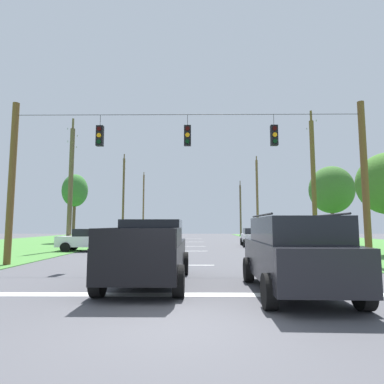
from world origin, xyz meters
The scene contains 20 objects.
ground_plane centered at (0.00, 0.00, 0.00)m, with size 120.00×120.00×0.00m, color #47474C.
stop_bar_stripe centered at (0.00, 2.30, 0.00)m, with size 13.94×0.45×0.01m, color white.
lane_dash_0 centered at (0.00, 8.30, 0.00)m, with size 0.15×2.50×0.01m, color white.
lane_dash_1 centered at (0.00, 16.01, 0.00)m, with size 0.15×2.50×0.01m, color white.
lane_dash_2 centered at (0.00, 20.84, 0.00)m, with size 0.15×2.50×0.01m, color white.
lane_dash_3 centered at (0.00, 27.87, 0.00)m, with size 0.15×2.50×0.01m, color white.
lane_dash_4 centered at (0.00, 35.79, 0.00)m, with size 0.15×2.50×0.01m, color white.
overhead_signal_span centered at (0.05, 8.19, 4.07)m, with size 16.34×0.31×7.46m.
pickup_truck centered at (-1.00, 3.90, 0.97)m, with size 2.30×5.41×1.95m.
suv_black centered at (3.00, 2.42, 1.06)m, with size 2.33×4.86×2.05m.
distant_car_crossing_white centered at (5.36, 21.12, 0.79)m, with size 2.24×4.41×1.52m.
distant_car_oncoming centered at (-6.79, 15.93, 0.79)m, with size 4.42×2.26×1.52m.
utility_pole_mid_right centered at (8.55, 15.60, 4.68)m, with size 0.31×1.90×9.78m.
utility_pole_far_right centered at (8.13, 33.24, 5.22)m, with size 0.29×1.63×10.42m.
utility_pole_near_left centered at (8.43, 50.08, 4.58)m, with size 0.32×1.99×9.65m.
utility_pole_far_left centered at (-8.63, 16.65, 4.66)m, with size 0.33×1.96×9.63m.
utility_pole_distant_right centered at (-8.77, 34.18, 5.53)m, with size 0.27×1.95×10.94m.
utility_pole_distant_left centered at (-8.92, 50.82, 5.59)m, with size 0.28×1.57×11.38m.
tree_roadside_far_right centered at (12.97, 23.09, 5.01)m, with size 3.99×3.99×7.20m.
tree_roadside_left centered at (-12.07, 26.48, 5.29)m, with size 2.59×2.59×7.03m.
Camera 1 is at (0.40, -6.04, 1.78)m, focal length 29.66 mm.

